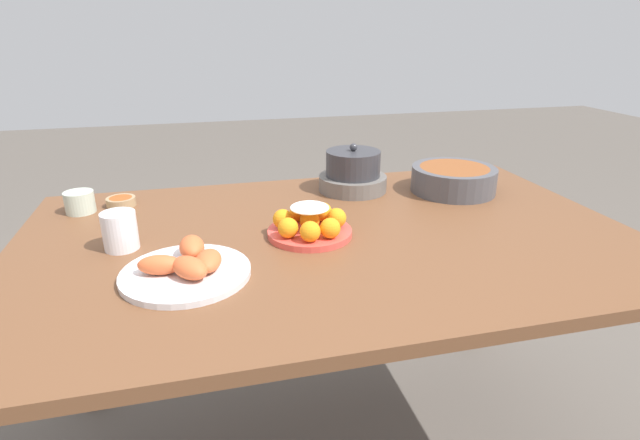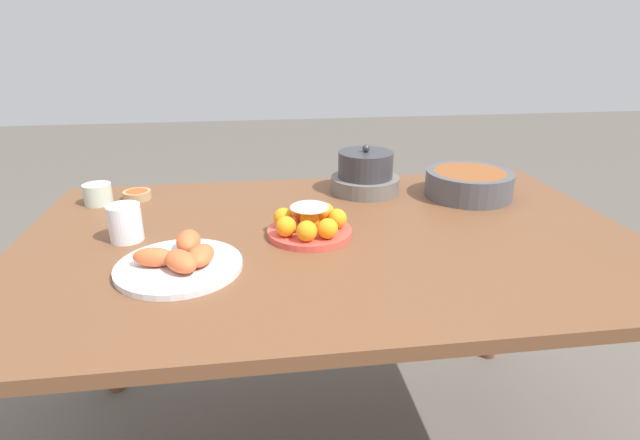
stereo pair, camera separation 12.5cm
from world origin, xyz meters
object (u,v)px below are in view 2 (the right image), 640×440
at_px(serving_bowl, 469,183).
at_px(cup_near, 125,223).
at_px(dining_table, 330,265).
at_px(warming_pot, 365,174).
at_px(cup_far, 98,194).
at_px(sauce_bowl, 137,195).
at_px(seafood_platter, 180,261).
at_px(cake_plate, 310,224).

bearing_deg(serving_bowl, cup_near, -167.99).
relative_size(dining_table, cup_near, 17.07).
bearing_deg(warming_pot, cup_far, -179.55).
relative_size(dining_table, cup_far, 19.32).
distance_m(sauce_bowl, cup_far, 0.11).
bearing_deg(seafood_platter, serving_bowl, 25.11).
bearing_deg(cup_far, sauce_bowl, 14.99).
xyz_separation_m(sauce_bowl, seafood_platter, (0.19, -0.50, 0.01)).
bearing_deg(cup_far, warming_pot, 0.45).
relative_size(seafood_platter, cup_far, 3.39).
xyz_separation_m(dining_table, sauce_bowl, (-0.54, 0.35, 0.10)).
bearing_deg(dining_table, sauce_bowl, 147.25).
xyz_separation_m(cup_near, cup_far, (-0.14, 0.29, -0.02)).
height_order(cup_near, cup_far, cup_near).
bearing_deg(sauce_bowl, serving_bowl, -6.20).
xyz_separation_m(sauce_bowl, cup_near, (0.04, -0.32, 0.03)).
bearing_deg(sauce_bowl, seafood_platter, -69.21).
relative_size(dining_table, serving_bowl, 5.90).
xyz_separation_m(dining_table, seafood_platter, (-0.35, -0.15, 0.11)).
bearing_deg(serving_bowl, cup_far, 175.80).
relative_size(serving_bowl, sauce_bowl, 3.19).
xyz_separation_m(dining_table, cup_near, (-0.50, 0.03, 0.13)).
distance_m(serving_bowl, cup_far, 1.12).
relative_size(sauce_bowl, cup_near, 0.91).
xyz_separation_m(serving_bowl, warming_pot, (-0.31, 0.09, 0.01)).
height_order(dining_table, seafood_platter, seafood_platter).
bearing_deg(sauce_bowl, cup_near, -83.27).
bearing_deg(sauce_bowl, cake_plate, -35.75).
bearing_deg(seafood_platter, cake_plate, 25.63).
xyz_separation_m(cup_far, warming_pot, (0.81, 0.01, 0.03)).
height_order(serving_bowl, warming_pot, warming_pot).
distance_m(cake_plate, seafood_platter, 0.33).
xyz_separation_m(dining_table, cup_far, (-0.65, 0.32, 0.12)).
height_order(sauce_bowl, cup_far, cup_far).
distance_m(sauce_bowl, cup_near, 0.32).
height_order(cup_near, warming_pot, warming_pot).
bearing_deg(cup_near, cake_plate, -4.39).
bearing_deg(sauce_bowl, dining_table, -32.75).
bearing_deg(cup_far, cup_near, -63.81).
relative_size(cake_plate, serving_bowl, 0.81).
xyz_separation_m(serving_bowl, seafood_platter, (-0.82, -0.39, -0.02)).
bearing_deg(cake_plate, seafood_platter, -154.37).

